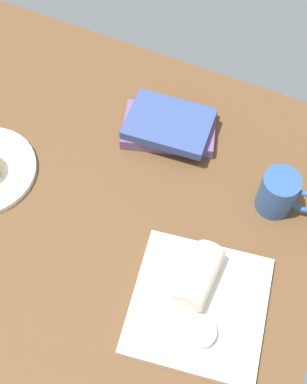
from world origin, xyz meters
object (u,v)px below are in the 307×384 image
breakfast_wrap (200,275)px  sauce_cup (200,332)px  book_stack (169,127)px  coffee_mug (280,193)px  square_plate (199,305)px

breakfast_wrap → sauce_cup: bearing=113.7°
sauce_cup → book_stack: size_ratio=0.24×
book_stack → coffee_mug: coffee_mug is taller
breakfast_wrap → book_stack: 37.85cm
book_stack → coffee_mug: (-29.00, 8.17, 2.53)cm
sauce_cup → breakfast_wrap: breakfast_wrap is taller
square_plate → coffee_mug: 29.09cm
sauce_cup → coffee_mug: size_ratio=0.45×
coffee_mug → sauce_cup: bearing=82.4°
sauce_cup → coffee_mug: 33.67cm
coffee_mug → book_stack: bearing=-15.7°
coffee_mug → square_plate: bearing=76.4°
square_plate → coffee_mug: (-6.76, -27.93, 4.48)cm
breakfast_wrap → book_stack: bearing=-56.9°
breakfast_wrap → book_stack: size_ratio=0.51×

